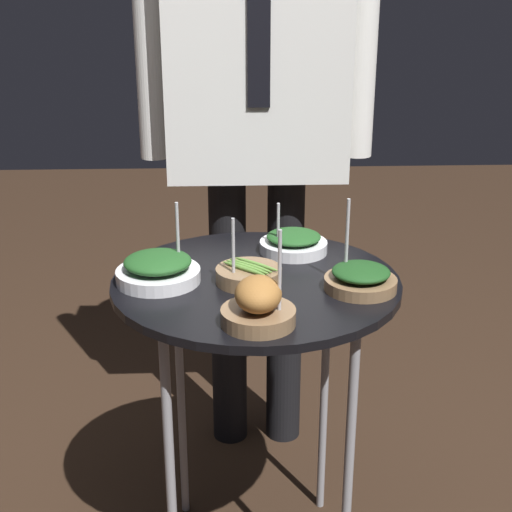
{
  "coord_description": "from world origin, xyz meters",
  "views": [
    {
      "loc": [
        -0.06,
        -1.36,
        1.31
      ],
      "look_at": [
        0.0,
        0.0,
        0.79
      ],
      "focal_mm": 50.0,
      "sensor_mm": 36.0,
      "label": 1
    }
  ],
  "objects_px": {
    "bowl_roast_front_left": "(258,305)",
    "bowl_spinach_near_rim": "(360,278)",
    "serving_cart": "(256,307)",
    "waiter_figure": "(257,87)",
    "bowl_asparagus_front_center": "(249,274)",
    "bowl_spinach_back_right": "(293,243)",
    "bowl_spinach_mid_left": "(158,269)"
  },
  "relations": [
    {
      "from": "bowl_roast_front_left",
      "to": "bowl_spinach_near_rim",
      "type": "bearing_deg",
      "value": 34.92
    },
    {
      "from": "bowl_spinach_near_rim",
      "to": "serving_cart",
      "type": "bearing_deg",
      "value": 162.41
    },
    {
      "from": "bowl_roast_front_left",
      "to": "waiter_figure",
      "type": "height_order",
      "value": "waiter_figure"
    },
    {
      "from": "bowl_spinach_near_rim",
      "to": "waiter_figure",
      "type": "xyz_separation_m",
      "value": [
        -0.18,
        0.58,
        0.3
      ]
    },
    {
      "from": "serving_cart",
      "to": "bowl_asparagus_front_center",
      "type": "bearing_deg",
      "value": -130.2
    },
    {
      "from": "bowl_spinach_near_rim",
      "to": "bowl_spinach_back_right",
      "type": "bearing_deg",
      "value": 117.5
    },
    {
      "from": "bowl_spinach_near_rim",
      "to": "bowl_spinach_mid_left",
      "type": "relative_size",
      "value": 1.04
    },
    {
      "from": "bowl_asparagus_front_center",
      "to": "bowl_spinach_near_rim",
      "type": "xyz_separation_m",
      "value": [
        0.22,
        -0.05,
        0.01
      ]
    },
    {
      "from": "bowl_spinach_back_right",
      "to": "bowl_spinach_mid_left",
      "type": "distance_m",
      "value": 0.33
    },
    {
      "from": "bowl_spinach_near_rim",
      "to": "bowl_spinach_back_right",
      "type": "height_order",
      "value": "bowl_spinach_near_rim"
    },
    {
      "from": "bowl_spinach_mid_left",
      "to": "waiter_figure",
      "type": "relative_size",
      "value": 0.1
    },
    {
      "from": "serving_cart",
      "to": "bowl_spinach_near_rim",
      "type": "distance_m",
      "value": 0.23
    },
    {
      "from": "serving_cart",
      "to": "bowl_roast_front_left",
      "type": "height_order",
      "value": "bowl_roast_front_left"
    },
    {
      "from": "bowl_asparagus_front_center",
      "to": "bowl_spinach_near_rim",
      "type": "distance_m",
      "value": 0.23
    },
    {
      "from": "bowl_spinach_near_rim",
      "to": "bowl_roast_front_left",
      "type": "bearing_deg",
      "value": -145.08
    },
    {
      "from": "waiter_figure",
      "to": "bowl_roast_front_left",
      "type": "bearing_deg",
      "value": -92.3
    },
    {
      "from": "bowl_spinach_mid_left",
      "to": "bowl_roast_front_left",
      "type": "xyz_separation_m",
      "value": [
        0.2,
        -0.2,
        0.01
      ]
    },
    {
      "from": "bowl_asparagus_front_center",
      "to": "bowl_spinach_mid_left",
      "type": "height_order",
      "value": "bowl_spinach_mid_left"
    },
    {
      "from": "bowl_asparagus_front_center",
      "to": "waiter_figure",
      "type": "bearing_deg",
      "value": 85.7
    },
    {
      "from": "bowl_spinach_near_rim",
      "to": "bowl_roast_front_left",
      "type": "relative_size",
      "value": 1.01
    },
    {
      "from": "bowl_spinach_back_right",
      "to": "bowl_roast_front_left",
      "type": "relative_size",
      "value": 0.86
    },
    {
      "from": "serving_cart",
      "to": "bowl_asparagus_front_center",
      "type": "height_order",
      "value": "bowl_asparagus_front_center"
    },
    {
      "from": "bowl_spinach_near_rim",
      "to": "bowl_spinach_back_right",
      "type": "xyz_separation_m",
      "value": [
        -0.11,
        0.22,
        -0.0
      ]
    },
    {
      "from": "serving_cart",
      "to": "bowl_spinach_back_right",
      "type": "height_order",
      "value": "bowl_spinach_back_right"
    },
    {
      "from": "bowl_spinach_back_right",
      "to": "serving_cart",
      "type": "bearing_deg",
      "value": -120.93
    },
    {
      "from": "bowl_spinach_back_right",
      "to": "waiter_figure",
      "type": "distance_m",
      "value": 0.48
    },
    {
      "from": "waiter_figure",
      "to": "bowl_spinach_near_rim",
      "type": "bearing_deg",
      "value": -72.63
    },
    {
      "from": "bowl_asparagus_front_center",
      "to": "bowl_spinach_mid_left",
      "type": "distance_m",
      "value": 0.19
    },
    {
      "from": "serving_cart",
      "to": "bowl_spinach_back_right",
      "type": "bearing_deg",
      "value": 59.07
    },
    {
      "from": "serving_cart",
      "to": "bowl_spinach_near_rim",
      "type": "bearing_deg",
      "value": -17.59
    },
    {
      "from": "bowl_spinach_near_rim",
      "to": "bowl_spinach_mid_left",
      "type": "bearing_deg",
      "value": 172.02
    },
    {
      "from": "bowl_roast_front_left",
      "to": "serving_cart",
      "type": "bearing_deg",
      "value": 88.67
    }
  ]
}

